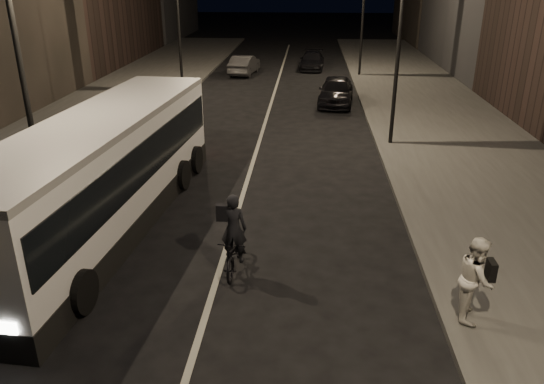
% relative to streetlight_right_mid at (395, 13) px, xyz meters
% --- Properties ---
extents(ground, '(180.00, 180.00, 0.00)m').
position_rel_streetlight_right_mid_xyz_m(ground, '(-5.33, -12.00, -5.36)').
color(ground, black).
rests_on(ground, ground).
extents(sidewalk_right, '(7.00, 70.00, 0.16)m').
position_rel_streetlight_right_mid_xyz_m(sidewalk_right, '(3.17, 2.00, -5.28)').
color(sidewalk_right, '#3D3D3A').
rests_on(sidewalk_right, ground).
extents(sidewalk_left, '(7.00, 70.00, 0.16)m').
position_rel_streetlight_right_mid_xyz_m(sidewalk_left, '(-13.83, 2.00, -5.28)').
color(sidewalk_left, '#3D3D3A').
rests_on(sidewalk_left, ground).
extents(streetlight_right_mid, '(1.20, 0.44, 8.12)m').
position_rel_streetlight_right_mid_xyz_m(streetlight_right_mid, '(0.00, 0.00, 0.00)').
color(streetlight_right_mid, black).
rests_on(streetlight_right_mid, sidewalk_right).
extents(streetlight_left_near, '(1.20, 0.44, 8.12)m').
position_rel_streetlight_right_mid_xyz_m(streetlight_left_near, '(-10.66, -8.00, 0.00)').
color(streetlight_left_near, black).
rests_on(streetlight_left_near, sidewalk_left).
extents(streetlight_left_far, '(1.20, 0.44, 8.12)m').
position_rel_streetlight_right_mid_xyz_m(streetlight_left_far, '(-10.66, 10.00, 0.00)').
color(streetlight_left_far, black).
rests_on(streetlight_left_far, sidewalk_left).
extents(city_bus, '(3.52, 12.10, 3.22)m').
position_rel_streetlight_right_mid_xyz_m(city_bus, '(-8.93, -8.19, -3.61)').
color(city_bus, white).
rests_on(city_bus, ground).
extents(cyclist_on_bicycle, '(0.74, 1.87, 2.12)m').
position_rel_streetlight_right_mid_xyz_m(cyclist_on_bicycle, '(-4.93, -10.53, -4.66)').
color(cyclist_on_bicycle, black).
rests_on(cyclist_on_bicycle, ground).
extents(pedestrian_woman, '(0.87, 1.02, 1.84)m').
position_rel_streetlight_right_mid_xyz_m(pedestrian_woman, '(0.27, -12.27, -4.28)').
color(pedestrian_woman, silver).
rests_on(pedestrian_woman, sidewalk_right).
extents(car_near, '(2.24, 4.65, 1.53)m').
position_rel_streetlight_right_mid_xyz_m(car_near, '(-1.73, 7.43, -4.59)').
color(car_near, black).
rests_on(car_near, ground).
extents(car_mid, '(1.94, 4.28, 1.36)m').
position_rel_streetlight_right_mid_xyz_m(car_mid, '(-7.89, 16.39, -4.68)').
color(car_mid, '#303133').
rests_on(car_mid, ground).
extents(car_far, '(1.98, 4.38, 1.24)m').
position_rel_streetlight_right_mid_xyz_m(car_far, '(-3.05, 18.92, -4.74)').
color(car_far, black).
rests_on(car_far, ground).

